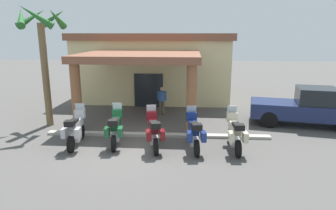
{
  "coord_description": "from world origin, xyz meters",
  "views": [
    {
      "loc": [
        2.36,
        -11.44,
        4.54
      ],
      "look_at": [
        1.5,
        2.4,
        1.2
      ],
      "focal_mm": 31.9,
      "sensor_mm": 36.0,
      "label": 1
    }
  ],
  "objects_px": {
    "motorcycle_maroon": "(154,131)",
    "motorcycle_cream": "(235,133)",
    "motorcycle_silver": "(76,129)",
    "palm_tree_roadside": "(42,39)",
    "pedestrian": "(162,99)",
    "motorcycle_green": "(116,129)",
    "motel_building": "(154,65)",
    "motorcycle_blue": "(194,133)",
    "pickup_truck_navy": "(307,107)"
  },
  "relations": [
    {
      "from": "motorcycle_green",
      "to": "motorcycle_cream",
      "type": "xyz_separation_m",
      "value": [
        4.85,
        -0.26,
        0.0
      ]
    },
    {
      "from": "motorcycle_maroon",
      "to": "motorcycle_cream",
      "type": "relative_size",
      "value": 0.99
    },
    {
      "from": "motorcycle_green",
      "to": "palm_tree_roadside",
      "type": "xyz_separation_m",
      "value": [
        -4.01,
        2.54,
        3.6
      ]
    },
    {
      "from": "motorcycle_maroon",
      "to": "motorcycle_cream",
      "type": "xyz_separation_m",
      "value": [
        3.23,
        0.0,
        0.0
      ]
    },
    {
      "from": "pedestrian",
      "to": "palm_tree_roadside",
      "type": "distance_m",
      "value": 6.9
    },
    {
      "from": "motel_building",
      "to": "motorcycle_silver",
      "type": "xyz_separation_m",
      "value": [
        -2.21,
        -9.81,
        -1.63
      ]
    },
    {
      "from": "motorcycle_green",
      "to": "motorcycle_maroon",
      "type": "height_order",
      "value": "same"
    },
    {
      "from": "motel_building",
      "to": "motorcycle_green",
      "type": "height_order",
      "value": "motel_building"
    },
    {
      "from": "motorcycle_silver",
      "to": "palm_tree_roadside",
      "type": "bearing_deg",
      "value": 36.42
    },
    {
      "from": "motorcycle_blue",
      "to": "motorcycle_cream",
      "type": "xyz_separation_m",
      "value": [
        1.62,
        0.06,
        0.0
      ]
    },
    {
      "from": "motorcycle_blue",
      "to": "palm_tree_roadside",
      "type": "distance_m",
      "value": 8.58
    },
    {
      "from": "motorcycle_green",
      "to": "motorcycle_cream",
      "type": "distance_m",
      "value": 4.86
    },
    {
      "from": "motel_building",
      "to": "motorcycle_cream",
      "type": "distance_m",
      "value": 10.87
    },
    {
      "from": "motorcycle_maroon",
      "to": "pickup_truck_navy",
      "type": "xyz_separation_m",
      "value": [
        7.33,
        3.52,
        0.24
      ]
    },
    {
      "from": "motorcycle_cream",
      "to": "palm_tree_roadside",
      "type": "xyz_separation_m",
      "value": [
        -8.86,
        2.8,
        3.6
      ]
    },
    {
      "from": "motorcycle_maroon",
      "to": "motorcycle_cream",
      "type": "bearing_deg",
      "value": -102.5
    },
    {
      "from": "motorcycle_blue",
      "to": "palm_tree_roadside",
      "type": "relative_size",
      "value": 0.38
    },
    {
      "from": "motorcycle_silver",
      "to": "motorcycle_blue",
      "type": "distance_m",
      "value": 4.85
    },
    {
      "from": "motorcycle_cream",
      "to": "pickup_truck_navy",
      "type": "height_order",
      "value": "pickup_truck_navy"
    },
    {
      "from": "pedestrian",
      "to": "motorcycle_silver",
      "type": "bearing_deg",
      "value": -22.69
    },
    {
      "from": "motorcycle_maroon",
      "to": "pedestrian",
      "type": "bearing_deg",
      "value": -11.56
    },
    {
      "from": "motorcycle_green",
      "to": "motorcycle_blue",
      "type": "bearing_deg",
      "value": -102.26
    },
    {
      "from": "motorcycle_maroon",
      "to": "palm_tree_roadside",
      "type": "distance_m",
      "value": 7.24
    },
    {
      "from": "motorcycle_green",
      "to": "pedestrian",
      "type": "relative_size",
      "value": 1.38
    },
    {
      "from": "motorcycle_blue",
      "to": "palm_tree_roadside",
      "type": "bearing_deg",
      "value": 61.22
    },
    {
      "from": "pedestrian",
      "to": "pickup_truck_navy",
      "type": "height_order",
      "value": "pickup_truck_navy"
    },
    {
      "from": "motorcycle_green",
      "to": "motorcycle_blue",
      "type": "relative_size",
      "value": 1.0
    },
    {
      "from": "pedestrian",
      "to": "pickup_truck_navy",
      "type": "distance_m",
      "value": 7.59
    },
    {
      "from": "pickup_truck_navy",
      "to": "motel_building",
      "type": "bearing_deg",
      "value": 154.25
    },
    {
      "from": "motorcycle_blue",
      "to": "palm_tree_roadside",
      "type": "height_order",
      "value": "palm_tree_roadside"
    },
    {
      "from": "motorcycle_silver",
      "to": "motorcycle_maroon",
      "type": "distance_m",
      "value": 3.23
    },
    {
      "from": "motel_building",
      "to": "motorcycle_green",
      "type": "xyz_separation_m",
      "value": [
        -0.6,
        -9.61,
        -1.63
      ]
    },
    {
      "from": "pedestrian",
      "to": "pickup_truck_navy",
      "type": "relative_size",
      "value": 0.29
    },
    {
      "from": "motorcycle_silver",
      "to": "palm_tree_roadside",
      "type": "relative_size",
      "value": 0.38
    },
    {
      "from": "motorcycle_green",
      "to": "motel_building",
      "type": "bearing_deg",
      "value": -10.02
    },
    {
      "from": "motorcycle_cream",
      "to": "palm_tree_roadside",
      "type": "height_order",
      "value": "palm_tree_roadside"
    },
    {
      "from": "motorcycle_green",
      "to": "pedestrian",
      "type": "xyz_separation_m",
      "value": [
        1.53,
        4.87,
        0.22
      ]
    },
    {
      "from": "motel_building",
      "to": "motorcycle_cream",
      "type": "bearing_deg",
      "value": -65.58
    },
    {
      "from": "motorcycle_cream",
      "to": "pedestrian",
      "type": "distance_m",
      "value": 6.12
    },
    {
      "from": "motorcycle_maroon",
      "to": "palm_tree_roadside",
      "type": "bearing_deg",
      "value": 51.05
    },
    {
      "from": "motorcycle_silver",
      "to": "motorcycle_cream",
      "type": "bearing_deg",
      "value": -95.3
    },
    {
      "from": "motorcycle_silver",
      "to": "palm_tree_roadside",
      "type": "xyz_separation_m",
      "value": [
        -2.4,
        2.74,
        3.6
      ]
    },
    {
      "from": "motel_building",
      "to": "palm_tree_roadside",
      "type": "distance_m",
      "value": 8.67
    },
    {
      "from": "motorcycle_green",
      "to": "pedestrian",
      "type": "distance_m",
      "value": 5.11
    },
    {
      "from": "pickup_truck_navy",
      "to": "palm_tree_roadside",
      "type": "bearing_deg",
      "value": -165.32
    },
    {
      "from": "pedestrian",
      "to": "motorcycle_green",
      "type": "bearing_deg",
      "value": -8.33
    },
    {
      "from": "motorcycle_maroon",
      "to": "motorcycle_blue",
      "type": "height_order",
      "value": "same"
    },
    {
      "from": "motel_building",
      "to": "motorcycle_maroon",
      "type": "relative_size",
      "value": 5.48
    },
    {
      "from": "motorcycle_blue",
      "to": "motorcycle_cream",
      "type": "height_order",
      "value": "same"
    },
    {
      "from": "palm_tree_roadside",
      "to": "motel_building",
      "type": "bearing_deg",
      "value": 56.91
    }
  ]
}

